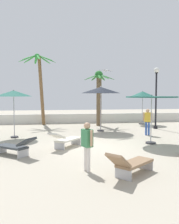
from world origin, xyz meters
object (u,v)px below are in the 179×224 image
Objects in this scene: patio_umbrella_3 at (151,100)px; lamp_post_1 at (156,90)px; palm_tree_0 at (40,79)px; patio_umbrella_2 at (143,94)px; seagull_0 at (105,70)px; patio_umbrella_1 at (101,90)px; lounge_chair_2 at (131,163)px; lounge_chair_1 at (65,139)px; palm_tree_1 at (99,91)px; guest_2 at (87,142)px; lounge_chair_0 at (16,146)px; patio_umbrella_4 at (14,94)px; guest_1 at (148,119)px.

patio_umbrella_3 is 5.71m from lamp_post_1.
palm_tree_0 is at bearing 124.03° from patio_umbrella_3.
patio_umbrella_2 is 2.39× the size of seagull_0.
patio_umbrella_1 reaches higher than patio_umbrella_2.
patio_umbrella_3 is (-2.48, -7.74, -0.28)m from patio_umbrella_2.
lounge_chair_2 is (-2.54, -4.55, -1.81)m from patio_umbrella_3.
palm_tree_0 is 9.76m from lounge_chair_1.
palm_tree_0 reaches higher than palm_tree_1.
guest_2 is at bearing -103.97° from patio_umbrella_1.
patio_umbrella_3 reaches higher than lounge_chair_0.
lounge_chair_0 is 8.14m from seagull_0.
lounge_chair_0 is at bearing 137.49° from guest_2.
patio_umbrella_3 is 5.56m from guest_2.
palm_tree_1 is 12.21m from lounge_chair_2.
patio_umbrella_2 is 8.13m from patio_umbrella_3.
patio_umbrella_3 is 0.92× the size of patio_umbrella_4.
patio_umbrella_3 is 1.41× the size of lounge_chair_2.
patio_umbrella_1 is 5.29m from patio_umbrella_2.
lounge_chair_2 is at bearing -38.31° from lounge_chair_0.
lounge_chair_0 is at bearing -127.60° from patio_umbrella_1.
patio_umbrella_1 is at bearing -45.12° from palm_tree_0.
patio_umbrella_3 is at bearing 13.73° from lounge_chair_0.
lamp_post_1 is at bearing -23.23° from palm_tree_0.
guest_1 is 7.84m from guest_2.
guest_1 is (2.07, -4.91, -1.75)m from palm_tree_1.
palm_tree_0 reaches higher than guest_1.
palm_tree_0 reaches higher than seagull_0.
lounge_chair_0 is at bearing -92.59° from palm_tree_0.
palm_tree_0 is 13.07m from guest_2.
patio_umbrella_2 is 13.30m from guest_2.
palm_tree_0 is at bearing 164.06° from palm_tree_1.
guest_1 is at bearing 71.75° from patio_umbrella_3.
palm_tree_1 is at bearing 77.44° from guest_2.
palm_tree_1 reaches higher than lounge_chair_1.
palm_tree_0 is 9.15m from lamp_post_1.
lounge_chair_1 is 0.98× the size of lounge_chair_2.
patio_umbrella_1 is 7.97m from lounge_chair_0.
seagull_0 is (2.80, 4.28, 3.60)m from lounge_chair_1.
lamp_post_1 is at bearing 62.49° from lounge_chair_2.
palm_tree_1 is 3.72× the size of seagull_0.
lounge_chair_0 is 1.11× the size of guest_1.
guest_1 is 4.09m from seagull_0.
palm_tree_0 is (-8.35, 0.95, 1.27)m from patio_umbrella_2.
patio_umbrella_4 is 1.71× the size of guest_1.
lounge_chair_2 is at bearing -58.42° from patio_umbrella_4.
lounge_chair_0 is (-5.07, -8.92, -2.32)m from palm_tree_1.
guest_1 is (6.68, -6.23, -2.78)m from palm_tree_0.
lounge_chair_0 is 1.01× the size of lounge_chair_1.
palm_tree_1 is (0.43, 2.89, -0.02)m from patio_umbrella_1.
guest_2 is at bearing -118.23° from patio_umbrella_2.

